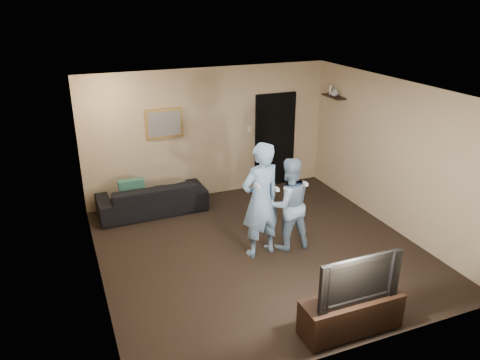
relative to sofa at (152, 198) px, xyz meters
name	(u,v)px	position (x,y,z in m)	size (l,w,h in m)	color
ground	(260,250)	(1.31, -2.07, -0.29)	(5.00, 5.00, 0.00)	black
ceiling	(263,91)	(1.31, -2.07, 2.31)	(5.00, 5.00, 0.04)	silver
wall_back	(209,133)	(1.31, 0.43, 1.01)	(5.00, 0.04, 2.60)	tan
wall_front	(358,254)	(1.31, -4.57, 1.01)	(5.00, 0.04, 2.60)	tan
wall_left	(92,201)	(-1.19, -2.07, 1.01)	(0.04, 5.00, 2.60)	tan
wall_right	(393,156)	(3.81, -2.07, 1.01)	(0.04, 5.00, 2.60)	tan
sofa	(152,198)	(0.00, 0.00, 0.00)	(2.02, 0.79, 0.59)	black
throw_pillow	(132,191)	(-0.36, 0.00, 0.19)	(0.47, 0.15, 0.47)	#1C5448
painting_frame	(164,123)	(0.41, 0.40, 1.31)	(0.72, 0.05, 0.57)	olive
painting_canvas	(165,124)	(0.41, 0.38, 1.31)	(0.62, 0.01, 0.47)	slate
doorway	(275,140)	(2.76, 0.40, 0.71)	(0.90, 0.06, 2.00)	black
light_switch	(249,129)	(2.16, 0.40, 1.01)	(0.08, 0.02, 0.12)	silver
wall_shelf	(334,96)	(3.70, -0.27, 1.70)	(0.20, 0.60, 0.03)	black
shelf_vase	(335,92)	(3.70, -0.30, 1.80)	(0.16, 0.16, 0.17)	#B6B6BB
shelf_figurine	(331,90)	(3.70, -0.14, 1.80)	(0.06, 0.06, 0.18)	silver
tv_console	(351,314)	(1.53, -4.29, -0.04)	(1.28, 0.41, 0.46)	black
television	(355,276)	(1.53, -4.29, 0.50)	(1.09, 0.14, 0.63)	black
wii_player_left	(261,200)	(1.27, -2.16, 0.64)	(0.75, 0.57, 1.86)	#78A4D0
wii_player_right	(288,204)	(1.77, -2.14, 0.48)	(0.79, 0.64, 1.54)	#86A6C4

